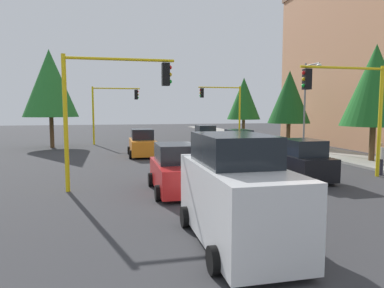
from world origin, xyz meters
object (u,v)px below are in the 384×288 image
(traffic_signal_near_right, at_px, (110,95))
(car_black, at_px, (301,161))
(car_blue, at_px, (214,153))
(car_silver, at_px, (205,137))
(tree_roadside_mid, at_px, (289,97))
(car_red, at_px, (177,170))
(tree_roadside_near, at_px, (375,86))
(pedestrian_crossing, at_px, (380,158))
(tree_roadside_far, at_px, (244,99))
(street_lamp_curbside, at_px, (308,97))
(car_green, at_px, (238,144))
(car_orange, at_px, (142,144))
(delivery_van_white, at_px, (235,194))
(traffic_signal_near_left, at_px, (349,99))
(traffic_signal_far_right, at_px, (112,104))
(tree_opposite_side, at_px, (50,83))
(traffic_signal_far_left, at_px, (224,103))

(traffic_signal_near_right, distance_m, car_black, 9.43)
(car_blue, distance_m, car_silver, 12.10)
(tree_roadside_mid, xyz_separation_m, car_silver, (-1.82, -7.42, -3.63))
(car_silver, xyz_separation_m, car_red, (16.80, -5.66, 0.00))
(tree_roadside_near, xyz_separation_m, car_blue, (0.00, -10.52, -4.00))
(pedestrian_crossing, bearing_deg, tree_roadside_far, 176.16)
(street_lamp_curbside, height_order, car_blue, street_lamp_curbside)
(car_green, relative_size, pedestrian_crossing, 2.43)
(car_green, bearing_deg, car_red, -32.95)
(car_silver, height_order, car_orange, same)
(street_lamp_curbside, relative_size, tree_roadside_near, 0.94)
(traffic_signal_near_right, bearing_deg, tree_roadside_far, 147.67)
(car_blue, xyz_separation_m, car_red, (4.99, -3.06, 0.00))
(delivery_van_white, height_order, car_red, delivery_van_white)
(traffic_signal_near_left, xyz_separation_m, car_green, (-8.56, -2.57, -3.04))
(car_black, bearing_deg, traffic_signal_near_left, 87.59)
(traffic_signal_near_right, distance_m, car_green, 12.66)
(tree_roadside_far, height_order, car_red, tree_roadside_far)
(tree_roadside_mid, distance_m, car_green, 9.50)
(car_black, bearing_deg, traffic_signal_far_right, -155.88)
(street_lamp_curbside, height_order, tree_roadside_near, tree_roadside_near)
(tree_roadside_far, bearing_deg, tree_opposite_side, -73.69)
(car_blue, height_order, pedestrian_crossing, car_blue)
(car_orange, height_order, car_green, same)
(traffic_signal_near_right, xyz_separation_m, pedestrian_crossing, (-0.29, 13.60, -3.08))
(delivery_van_white, bearing_deg, car_blue, 166.53)
(car_orange, xyz_separation_m, car_green, (1.96, 6.67, -0.00))
(pedestrian_crossing, bearing_deg, car_orange, -131.70)
(pedestrian_crossing, bearing_deg, car_black, -87.67)
(car_blue, relative_size, car_silver, 1.02)
(tree_roadside_mid, bearing_deg, car_blue, -45.07)
(car_black, distance_m, car_red, 6.40)
(traffic_signal_near_right, relative_size, tree_opposite_side, 0.65)
(delivery_van_white, distance_m, car_silver, 23.23)
(delivery_van_white, xyz_separation_m, car_green, (-15.38, 5.72, -0.39))
(traffic_signal_near_right, xyz_separation_m, car_red, (0.99, 2.61, -3.09))
(car_orange, distance_m, pedestrian_crossing, 15.37)
(tree_roadside_mid, distance_m, car_blue, 14.62)
(traffic_signal_near_right, height_order, car_red, traffic_signal_near_right)
(tree_roadside_far, bearing_deg, traffic_signal_near_right, -32.33)
(tree_opposite_side, relative_size, car_orange, 2.13)
(traffic_signal_near_right, height_order, tree_roadside_mid, tree_roadside_mid)
(traffic_signal_near_left, xyz_separation_m, pedestrian_crossing, (-0.29, 2.23, -3.03))
(car_silver, xyz_separation_m, car_black, (15.71, 0.65, 0.00))
(traffic_signal_near_left, relative_size, car_silver, 1.51)
(tree_roadside_mid, height_order, car_orange, tree_roadside_mid)
(car_orange, bearing_deg, delivery_van_white, 3.14)
(traffic_signal_far_left, xyz_separation_m, car_silver, (4.18, -3.15, -3.23))
(traffic_signal_near_right, height_order, street_lamp_curbside, street_lamp_curbside)
(traffic_signal_far_right, relative_size, pedestrian_crossing, 3.30)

